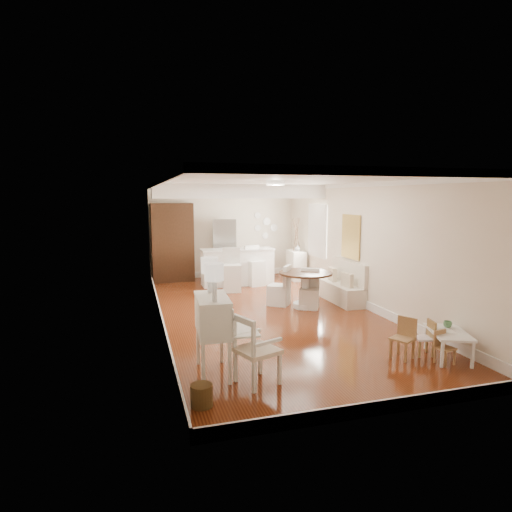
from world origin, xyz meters
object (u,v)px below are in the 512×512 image
kids_table (448,345)px  bar_stool_left (232,270)px  sideboard (296,265)px  fridge (236,249)px  slip_chair_far (279,285)px  bar_stool_right (255,266)px  gustavian_armchair (257,349)px  kids_chair_c (445,348)px  kids_chair_a (402,338)px  secretary_bureau (213,336)px  wicker_basket (202,395)px  dining_table (305,290)px  kids_chair_b (424,338)px  slip_chair_near (309,289)px  breakfast_counter (237,267)px  pantry_cabinet (172,242)px

kids_table → bar_stool_left: 5.95m
bar_stool_left → sideboard: 2.51m
kids_table → fridge: bearing=102.2°
fridge → sideboard: fridge is taller
slip_chair_far → bar_stool_left: bearing=-120.4°
bar_stool_right → gustavian_armchair: bearing=-119.5°
kids_chair_c → kids_chair_a: bearing=129.8°
gustavian_armchair → bar_stool_right: bearing=-36.7°
kids_table → sideboard: bearing=89.1°
secretary_bureau → gustavian_armchair: bearing=-38.5°
wicker_basket → dining_table: size_ratio=0.23×
fridge → kids_table: bearing=-77.8°
kids_chair_b → secretary_bureau: bearing=-81.1°
kids_chair_c → gustavian_armchair: bearing=165.4°
dining_table → gustavian_armchair: bearing=-121.7°
kids_table → slip_chair_near: 3.50m
kids_table → kids_chair_b: kids_chair_b is taller
breakfast_counter → sideboard: (1.90, 0.31, -0.08)m
kids_chair_b → slip_chair_far: slip_chair_far is taller
kids_chair_a → slip_chair_far: (-0.74, 3.66, 0.14)m
secretary_bureau → fridge: size_ratio=0.62×
slip_chair_near → breakfast_counter: 3.10m
gustavian_armchair → kids_chair_c: size_ratio=1.87×
wicker_basket → breakfast_counter: breakfast_counter is taller
gustavian_armchair → kids_chair_a: bearing=-105.5°
gustavian_armchair → bar_stool_left: size_ratio=0.83×
kids_chair_b → dining_table: (-0.66, 3.24, 0.12)m
gustavian_armchair → dining_table: size_ratio=0.79×
gustavian_armchair → kids_chair_c: (2.88, -0.15, -0.22)m
kids_chair_a → slip_chair_near: size_ratio=0.73×
dining_table → slip_chair_far: (-0.49, 0.40, 0.06)m
bar_stool_left → pantry_cabinet: size_ratio=0.50×
gustavian_armchair → wicker_basket: size_ratio=3.53×
secretary_bureau → slip_chair_far: bearing=61.2°
kids_chair_b → sideboard: sideboard is taller
kids_chair_a → bar_stool_left: 5.55m
wicker_basket → sideboard: 8.17m
kids_chair_b → breakfast_counter: (-1.52, 6.12, 0.23)m
slip_chair_near → bar_stool_right: 2.76m
gustavian_armchair → fridge: bearing=-32.2°
secretary_bureau → dining_table: 4.04m
secretary_bureau → bar_stool_right: bar_stool_right is taller
kids_table → wicker_basket: bearing=-173.3°
dining_table → sideboard: sideboard is taller
kids_chair_c → sideboard: bearing=75.8°
slip_chair_near → fridge: 4.10m
kids_chair_a → dining_table: dining_table is taller
gustavian_armchair → breakfast_counter: (1.29, 6.37, 0.04)m
kids_chair_a → bar_stool_right: 5.94m
slip_chair_near → bar_stool_right: size_ratio=0.79×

